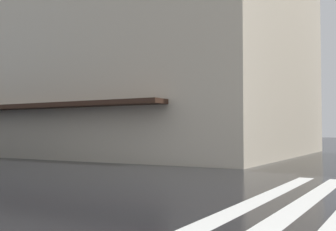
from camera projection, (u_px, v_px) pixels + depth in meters
haussmann_block_mid at (133, 29)px, 32.12m from camera, size 19.94×24.43×19.49m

